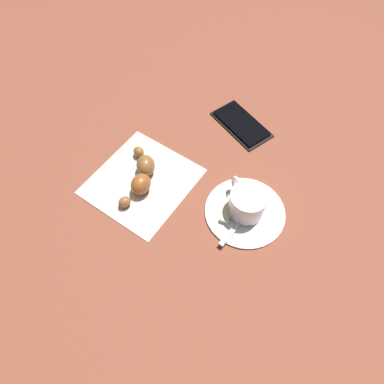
{
  "coord_description": "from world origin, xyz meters",
  "views": [
    {
      "loc": [
        0.12,
        -0.3,
        0.55
      ],
      "look_at": [
        -0.0,
        0.01,
        0.02
      ],
      "focal_mm": 31.75,
      "sensor_mm": 36.0,
      "label": 1
    }
  ],
  "objects": [
    {
      "name": "cell_phone",
      "position": [
        0.02,
        0.22,
        0.0
      ],
      "size": [
        0.15,
        0.13,
        0.01
      ],
      "color": "black",
      "rests_on": "ground"
    },
    {
      "name": "sugar_packet",
      "position": [
        0.07,
        0.01,
        0.01
      ],
      "size": [
        0.02,
        0.07,
        0.01
      ],
      "primitive_type": "cube",
      "rotation": [
        0.0,
        0.0,
        4.75
      ],
      "color": "beige",
      "rests_on": "saucer"
    },
    {
      "name": "espresso_cup",
      "position": [
        0.1,
        0.01,
        0.03
      ],
      "size": [
        0.08,
        0.08,
        0.05
      ],
      "color": "white",
      "rests_on": "saucer"
    },
    {
      "name": "teaspoon",
      "position": [
        0.1,
        0.01,
        0.01
      ],
      "size": [
        0.05,
        0.12,
        0.01
      ],
      "color": "silver",
      "rests_on": "saucer"
    },
    {
      "name": "croissant",
      "position": [
        -0.11,
        0.0,
        0.02
      ],
      "size": [
        0.08,
        0.14,
        0.04
      ],
      "color": "#A35C33",
      "rests_on": "napkin"
    },
    {
      "name": "napkin",
      "position": [
        -0.11,
        -0.0,
        0.0
      ],
      "size": [
        0.22,
        0.22,
        0.0
      ],
      "primitive_type": "cube",
      "rotation": [
        0.0,
        0.0,
        -0.21
      ],
      "color": "silver",
      "rests_on": "ground"
    },
    {
      "name": "ground_plane",
      "position": [
        0.0,
        0.0,
        0.0
      ],
      "size": [
        1.8,
        1.8,
        0.0
      ],
      "primitive_type": "plane",
      "color": "brown"
    },
    {
      "name": "saucer",
      "position": [
        0.1,
        0.01,
        0.0
      ],
      "size": [
        0.15,
        0.15,
        0.01
      ],
      "primitive_type": "cylinder",
      "color": "white",
      "rests_on": "ground"
    }
  ]
}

